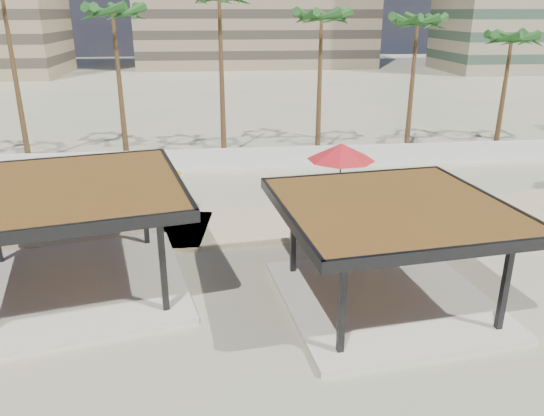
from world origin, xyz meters
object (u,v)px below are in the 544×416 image
(lounger_c, at_px, (456,219))
(pavilion_west, at_px, (68,228))
(umbrella_c, at_px, (341,152))
(pavilion_central, at_px, (389,244))
(lounger_a, at_px, (25,214))

(lounger_c, bearing_deg, pavilion_west, 73.71)
(pavilion_west, xyz_separation_m, umbrella_c, (10.64, 7.05, 0.43))
(pavilion_central, xyz_separation_m, lounger_a, (-13.72, 8.49, -1.66))
(lounger_c, bearing_deg, pavilion_central, 108.69)
(pavilion_west, xyz_separation_m, lounger_a, (-3.68, 6.51, -1.84))
(pavilion_west, height_order, lounger_a, pavilion_west)
(pavilion_central, relative_size, lounger_c, 3.68)
(pavilion_central, distance_m, lounger_a, 16.22)
(umbrella_c, distance_m, lounger_a, 14.51)
(pavilion_west, xyz_separation_m, lounger_c, (15.04, 3.80, -1.84))
(umbrella_c, bearing_deg, pavilion_west, -146.48)
(pavilion_central, xyz_separation_m, lounger_c, (5.00, 5.78, -1.66))
(pavilion_west, bearing_deg, pavilion_central, -23.46)
(lounger_a, xyz_separation_m, lounger_c, (18.72, -2.71, 0.00))
(umbrella_c, bearing_deg, lounger_a, -177.83)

